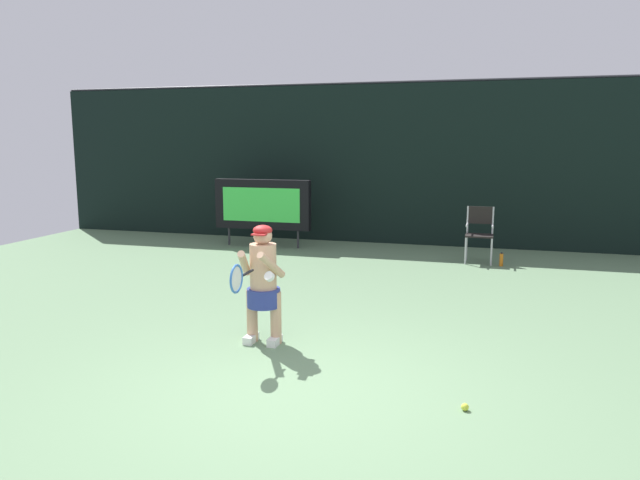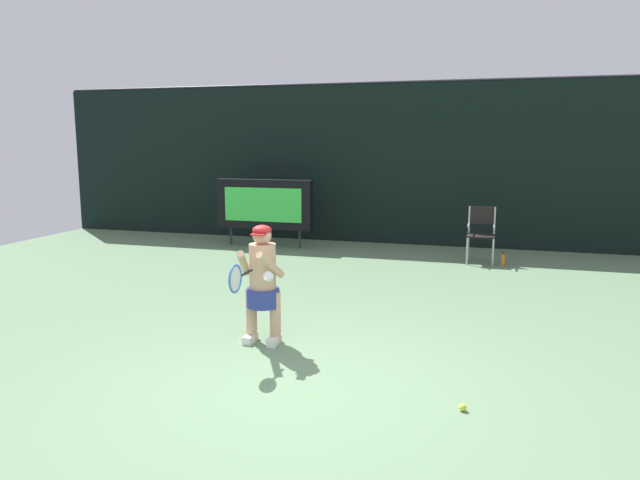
{
  "view_description": "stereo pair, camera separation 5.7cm",
  "coord_description": "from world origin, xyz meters",
  "px_view_note": "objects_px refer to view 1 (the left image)",
  "views": [
    {
      "loc": [
        1.67,
        -5.14,
        2.37
      ],
      "look_at": [
        -0.51,
        2.44,
        1.05
      ],
      "focal_mm": 33.76,
      "sensor_mm": 36.0,
      "label": 1
    },
    {
      "loc": [
        1.73,
        -5.13,
        2.37
      ],
      "look_at": [
        -0.51,
        2.44,
        1.05
      ],
      "focal_mm": 33.76,
      "sensor_mm": 36.0,
      "label": 2
    }
  ],
  "objects_px": {
    "scoreboard": "(262,204)",
    "water_bottle": "(501,260)",
    "tennis_racket": "(237,278)",
    "tennis_ball_loose": "(465,407)",
    "umpire_chair": "(480,231)",
    "tennis_player": "(263,281)"
  },
  "relations": [
    {
      "from": "tennis_player",
      "to": "tennis_ball_loose",
      "type": "height_order",
      "value": "tennis_player"
    },
    {
      "from": "tennis_player",
      "to": "tennis_racket",
      "type": "xyz_separation_m",
      "value": [
        -0.03,
        -0.66,
        0.18
      ]
    },
    {
      "from": "tennis_player",
      "to": "umpire_chair",
      "type": "bearing_deg",
      "value": 67.5
    },
    {
      "from": "scoreboard",
      "to": "tennis_player",
      "type": "bearing_deg",
      "value": -68.48
    },
    {
      "from": "water_bottle",
      "to": "tennis_racket",
      "type": "xyz_separation_m",
      "value": [
        -2.76,
        -5.96,
        0.8
      ]
    },
    {
      "from": "tennis_racket",
      "to": "tennis_ball_loose",
      "type": "distance_m",
      "value": 2.62
    },
    {
      "from": "tennis_ball_loose",
      "to": "tennis_player",
      "type": "bearing_deg",
      "value": 153.05
    },
    {
      "from": "scoreboard",
      "to": "tennis_ball_loose",
      "type": "xyz_separation_m",
      "value": [
        4.75,
        -7.24,
        -0.91
      ]
    },
    {
      "from": "scoreboard",
      "to": "water_bottle",
      "type": "bearing_deg",
      "value": -8.17
    },
    {
      "from": "tennis_player",
      "to": "tennis_ball_loose",
      "type": "relative_size",
      "value": 20.61
    },
    {
      "from": "umpire_chair",
      "to": "tennis_racket",
      "type": "bearing_deg",
      "value": -110.54
    },
    {
      "from": "umpire_chair",
      "to": "tennis_player",
      "type": "relative_size",
      "value": 0.77
    },
    {
      "from": "tennis_ball_loose",
      "to": "umpire_chair",
      "type": "bearing_deg",
      "value": 90.54
    },
    {
      "from": "water_bottle",
      "to": "tennis_racket",
      "type": "distance_m",
      "value": 6.62
    },
    {
      "from": "umpire_chair",
      "to": "tennis_racket",
      "type": "distance_m",
      "value": 6.67
    },
    {
      "from": "tennis_racket",
      "to": "tennis_ball_loose",
      "type": "relative_size",
      "value": 8.85
    },
    {
      "from": "scoreboard",
      "to": "water_bottle",
      "type": "relative_size",
      "value": 8.3
    },
    {
      "from": "scoreboard",
      "to": "tennis_ball_loose",
      "type": "height_order",
      "value": "scoreboard"
    },
    {
      "from": "umpire_chair",
      "to": "tennis_racket",
      "type": "xyz_separation_m",
      "value": [
        -2.34,
        -6.24,
        0.31
      ]
    },
    {
      "from": "umpire_chair",
      "to": "tennis_ball_loose",
      "type": "bearing_deg",
      "value": -89.46
    },
    {
      "from": "tennis_racket",
      "to": "tennis_ball_loose",
      "type": "height_order",
      "value": "tennis_racket"
    },
    {
      "from": "tennis_racket",
      "to": "tennis_ball_loose",
      "type": "bearing_deg",
      "value": -12.47
    }
  ]
}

